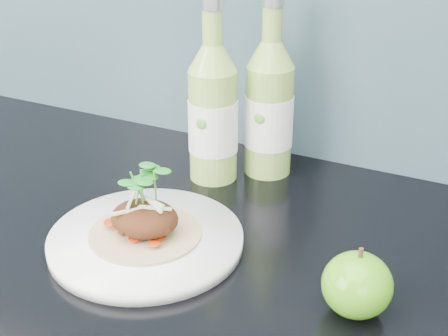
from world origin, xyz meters
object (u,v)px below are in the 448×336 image
(dinner_plate, at_px, (146,240))
(cider_bottle_right, at_px, (269,109))
(green_apple, at_px, (357,285))
(cider_bottle_left, at_px, (213,114))

(dinner_plate, height_order, cider_bottle_right, cider_bottle_right)
(dinner_plate, distance_m, green_apple, 0.27)
(cider_bottle_left, xyz_separation_m, cider_bottle_right, (0.07, 0.06, 0.00))
(green_apple, relative_size, cider_bottle_right, 0.35)
(cider_bottle_left, bearing_deg, dinner_plate, -87.65)
(dinner_plate, height_order, green_apple, green_apple)
(green_apple, xyz_separation_m, cider_bottle_right, (-0.22, 0.27, 0.07))
(green_apple, height_order, cider_bottle_right, cider_bottle_right)
(green_apple, distance_m, cider_bottle_left, 0.36)
(green_apple, bearing_deg, cider_bottle_right, 128.37)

